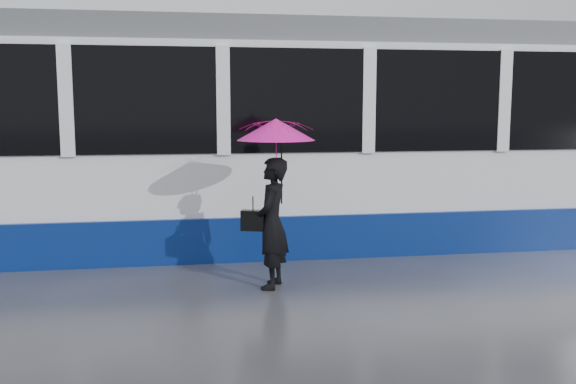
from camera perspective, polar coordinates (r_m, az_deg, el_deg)
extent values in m
plane|color=#2F2F34|center=(7.82, 3.43, -8.18)|extent=(90.00, 90.00, 0.00)
cube|color=#3F3D38|center=(9.51, 1.04, -5.23)|extent=(34.00, 0.07, 0.02)
cube|color=#3F3D38|center=(10.89, -0.33, -3.55)|extent=(34.00, 0.07, 0.02)
cube|color=white|center=(10.31, 7.86, 4.23)|extent=(24.00, 2.40, 2.95)
cube|color=navy|center=(10.45, 7.74, -2.43)|extent=(24.00, 2.56, 0.62)
cube|color=black|center=(10.29, 7.93, 7.98)|extent=(23.00, 2.48, 1.40)
cube|color=#525559|center=(10.34, 8.04, 13.39)|extent=(23.60, 2.20, 0.35)
imported|color=black|center=(7.51, -1.43, -2.79)|extent=(0.54, 0.65, 1.54)
imported|color=#FF1553|center=(7.41, -1.07, 3.72)|extent=(1.08, 1.09, 0.77)
cone|color=#FF1553|center=(7.39, -1.08, 5.58)|extent=(1.16, 1.16, 0.25)
cylinder|color=black|center=(7.39, -1.08, 6.70)|extent=(0.01, 0.01, 0.06)
cylinder|color=black|center=(7.46, -0.58, 1.52)|extent=(0.02, 0.02, 0.67)
cube|color=black|center=(7.49, -3.12, -2.54)|extent=(0.30, 0.21, 0.24)
cylinder|color=black|center=(7.46, -3.14, -0.95)|extent=(0.01, 0.01, 0.18)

